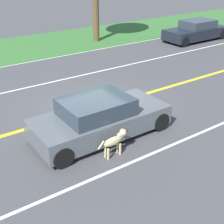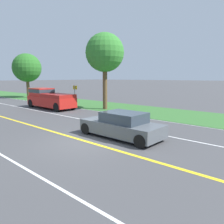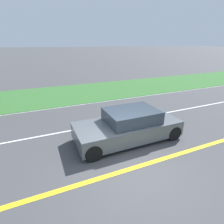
{
  "view_description": "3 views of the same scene",
  "coord_description": "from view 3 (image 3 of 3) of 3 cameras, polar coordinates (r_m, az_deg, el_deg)",
  "views": [
    {
      "loc": [
        9.09,
        -5.36,
        5.2
      ],
      "look_at": [
        2.37,
        -0.71,
        1.09
      ],
      "focal_mm": 50.0,
      "sensor_mm": 36.0,
      "label": 1
    },
    {
      "loc": [
        -6.75,
        -7.69,
        3.08
      ],
      "look_at": [
        1.84,
        0.02,
        1.23
      ],
      "focal_mm": 35.0,
      "sensor_mm": 36.0,
      "label": 2
    },
    {
      "loc": [
        -4.01,
        2.52,
        3.85
      ],
      "look_at": [
        2.18,
        -0.19,
        1.18
      ],
      "focal_mm": 28.0,
      "sensor_mm": 36.0,
      "label": 3
    }
  ],
  "objects": [
    {
      "name": "lane_edge_line_right",
      "position": [
        11.93,
        -10.18,
        2.42
      ],
      "size": [
        0.14,
        160.0,
        0.01
      ],
      "primitive_type": "cube",
      "color": "white",
      "rests_on": "ground"
    },
    {
      "name": "dog",
      "position": [
        8.47,
        2.92,
        -1.85
      ],
      "size": [
        0.24,
        1.09,
        0.78
      ],
      "rotation": [
        0.0,
        0.0,
        0.05
      ],
      "color": "#D1B784",
      "rests_on": "ground"
    },
    {
      "name": "centre_divider_line",
      "position": [
        6.11,
        6.93,
        -17.69
      ],
      "size": [
        0.18,
        160.0,
        0.01
      ],
      "primitive_type": "cube",
      "color": "yellow",
      "rests_on": "ground"
    },
    {
      "name": "grass_verge_right",
      "position": [
        14.74,
        -13.05,
        5.94
      ],
      "size": [
        6.0,
        160.0,
        0.03
      ],
      "primitive_type": "cube",
      "color": "#33662D",
      "rests_on": "ground"
    },
    {
      "name": "ground_plane",
      "position": [
        6.11,
        6.93,
        -17.72
      ],
      "size": [
        400.0,
        400.0,
        0.0
      ],
      "primitive_type": "plane",
      "color": "#424244"
    },
    {
      "name": "ego_car",
      "position": [
        7.37,
        5.34,
        -4.56
      ],
      "size": [
        1.88,
        4.37,
        1.32
      ],
      "color": "#51565B",
      "rests_on": "ground"
    },
    {
      "name": "lane_dash_same_dir",
      "position": [
        8.81,
        -4.59,
        -4.4
      ],
      "size": [
        0.1,
        160.0,
        0.01
      ],
      "primitive_type": "cube",
      "color": "white",
      "rests_on": "ground"
    }
  ]
}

